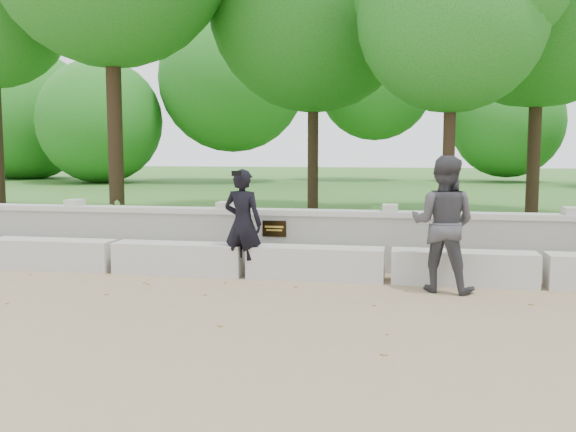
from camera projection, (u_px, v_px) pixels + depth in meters
name	position (u px, v px, depth m)	size (l,w,h in m)	color
ground	(204.00, 309.00, 7.28)	(80.00, 80.00, 0.00)	#907D58
lawn	(337.00, 200.00, 20.95)	(40.00, 22.00, 0.25)	#2C6121
concrete_bench	(246.00, 261.00, 9.11)	(11.90, 0.45, 0.45)	#B7B5AD
parapet_wall	(257.00, 237.00, 9.77)	(12.50, 0.35, 0.90)	#ACAAA3
man_main	(243.00, 224.00, 8.96)	(0.62, 0.56, 1.53)	black
visitor_left	(443.00, 224.00, 8.12)	(0.98, 0.86, 1.73)	#3B3A3F
tree_near_right	(453.00, 3.00, 11.33)	(3.38, 3.38, 5.82)	#382619
shrub_a	(118.00, 220.00, 10.91)	(0.36, 0.25, 0.69)	#376E25
shrub_b	(375.00, 227.00, 10.12)	(0.36, 0.29, 0.65)	#376E25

